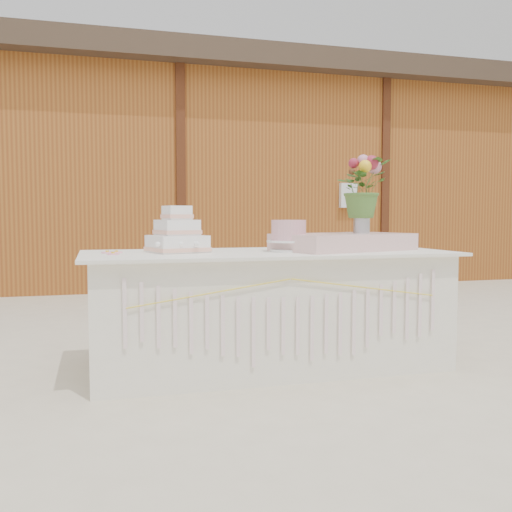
% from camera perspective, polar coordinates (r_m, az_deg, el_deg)
% --- Properties ---
extents(ground, '(80.00, 80.00, 0.00)m').
position_cam_1_polar(ground, '(3.88, 1.22, -10.97)').
color(ground, beige).
rests_on(ground, ground).
extents(barn, '(12.60, 4.60, 3.30)m').
position_cam_1_polar(barn, '(9.67, -9.30, 7.95)').
color(barn, '#90541E').
rests_on(barn, ground).
extents(cake_table, '(2.40, 1.00, 0.77)m').
position_cam_1_polar(cake_table, '(3.80, 1.25, -5.33)').
color(cake_table, white).
rests_on(cake_table, ground).
extents(wedding_cake, '(0.41, 0.41, 0.30)m').
position_cam_1_polar(wedding_cake, '(3.70, -7.90, 1.93)').
color(wedding_cake, white).
rests_on(wedding_cake, cake_table).
extents(pink_cake_stand, '(0.29, 0.29, 0.21)m').
position_cam_1_polar(pink_cake_stand, '(3.75, 3.28, 2.22)').
color(pink_cake_stand, white).
rests_on(pink_cake_stand, cake_table).
extents(satin_runner, '(1.02, 0.77, 0.11)m').
position_cam_1_polar(satin_runner, '(3.94, 8.72, 1.40)').
color(satin_runner, beige).
rests_on(satin_runner, cake_table).
extents(flower_vase, '(0.11, 0.11, 0.15)m').
position_cam_1_polar(flower_vase, '(4.03, 10.51, 3.35)').
color(flower_vase, silver).
rests_on(flower_vase, satin_runner).
extents(bouquet, '(0.47, 0.44, 0.41)m').
position_cam_1_polar(bouquet, '(4.03, 10.56, 7.35)').
color(bouquet, '#446F2C').
rests_on(bouquet, flower_vase).
extents(loose_flowers, '(0.23, 0.39, 0.02)m').
position_cam_1_polar(loose_flowers, '(3.68, -13.57, 0.42)').
color(loose_flowers, pink).
rests_on(loose_flowers, cake_table).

